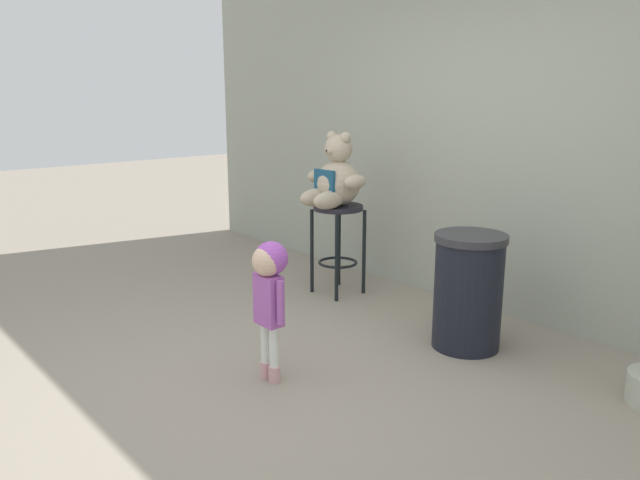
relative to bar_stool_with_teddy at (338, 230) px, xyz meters
The scene contains 6 objects.
ground_plane 1.91m from the bar_stool_with_teddy, 54.14° to the right, with size 24.00×24.00×0.00m, color gray.
building_wall 1.68m from the bar_stool_with_teddy, 35.85° to the left, with size 7.52×0.30×3.18m, color #9CA190.
bar_stool_with_teddy is the anchor object (origin of this frame).
teddy_bear 0.44m from the bar_stool_with_teddy, 90.00° to the right, with size 0.59×0.53×0.62m.
child_walking 1.74m from the bar_stool_with_teddy, 55.99° to the right, with size 0.27×0.22×0.86m.
trash_bin 1.46m from the bar_stool_with_teddy, ahead, with size 0.49×0.49×0.79m.
Camera 1 is at (2.75, -2.03, 1.72)m, focal length 35.00 mm.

